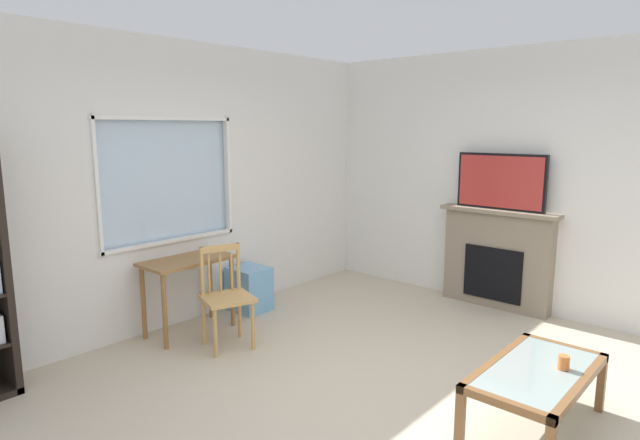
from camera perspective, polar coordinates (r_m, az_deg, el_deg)
The scene contains 10 objects.
ground at distance 3.94m, azimuth 7.77°, elevation -19.60°, with size 6.24×6.15×0.02m, color beige.
wall_back_with_window at distance 5.33m, azimuth -15.44°, elevation 3.61°, with size 5.24×0.15×2.75m.
wall_right at distance 5.89m, azimuth 22.84°, elevation 3.81°, with size 0.12×5.35×2.75m, color silver.
desk_under_window at distance 5.12m, azimuth -14.10°, elevation -5.49°, with size 0.85×0.45×0.72m.
wooden_chair at distance 4.77m, azimuth -10.17°, elevation -8.08°, with size 0.53×0.51×0.90m.
plastic_drawer_unit at distance 5.71m, azimuth -7.68°, elevation -7.38°, with size 0.35×0.40×0.47m, color #72ADDB.
fireplace at distance 6.00m, azimuth 18.62°, elevation -3.93°, with size 0.26×1.25×1.08m.
tv at distance 5.85m, azimuth 19.00°, elevation 3.95°, with size 0.06×0.94×0.59m.
coffee_table at distance 3.77m, azimuth 22.44°, elevation -15.47°, with size 1.09×0.57×0.42m.
sippy_cup at distance 3.79m, azimuth 24.91°, elevation -13.82°, with size 0.07×0.07×0.09m, color orange.
Camera 1 is at (-2.87, -1.88, 1.93)m, focal length 29.52 mm.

